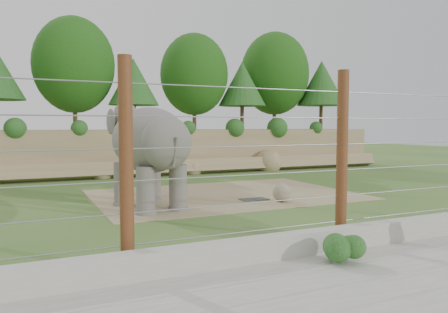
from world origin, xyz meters
name	(u,v)px	position (x,y,z in m)	size (l,w,h in m)	color
ground	(250,209)	(0.00, 0.00, 0.00)	(90.00, 90.00, 0.00)	#3F6827
back_embankment	(157,105)	(0.59, 12.68, 3.97)	(30.00, 5.52, 8.77)	olive
dirt_patch	(225,195)	(0.50, 3.00, 0.01)	(10.00, 7.00, 0.02)	tan
drain_grate	(254,199)	(0.94, 1.39, 0.04)	(1.00, 0.60, 0.03)	#262628
elephant	(149,156)	(-2.94, 1.54, 1.74)	(1.85, 4.31, 3.49)	slate
stone_ball	(282,193)	(1.63, 0.61, 0.35)	(0.65, 0.65, 0.65)	gray
retaining_wall	(355,236)	(0.00, -5.00, 0.25)	(26.00, 0.35, 0.50)	#A3A097
walkway	(431,274)	(0.00, -7.00, 0.01)	(26.00, 4.00, 0.01)	#A3A097
barrier_fence	(342,157)	(0.00, -4.50, 2.00)	(20.26, 0.26, 4.00)	#4F2114
walkway_shrub	(344,248)	(-1.00, -5.80, 0.31)	(0.61, 0.61, 0.61)	#194F1A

